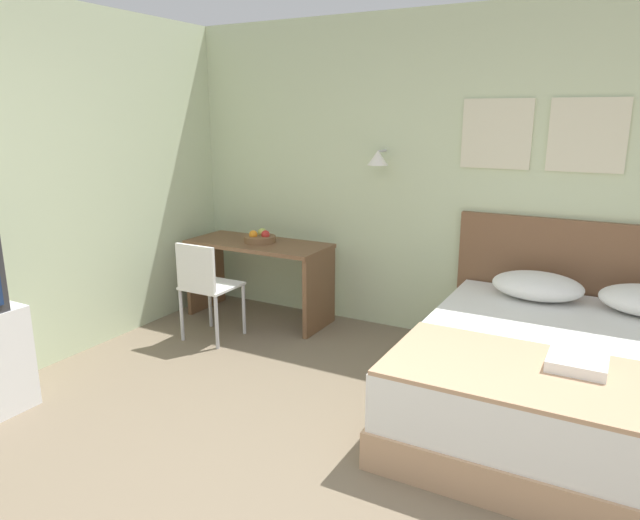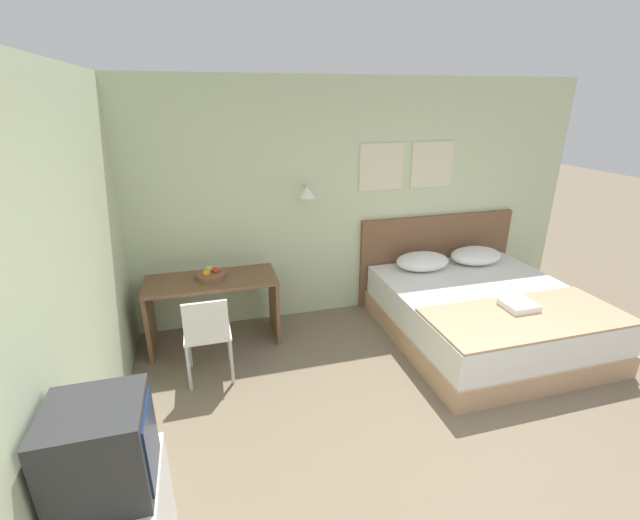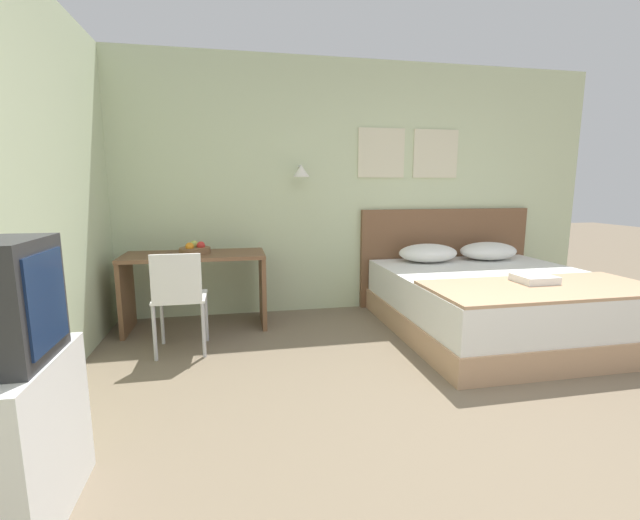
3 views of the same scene
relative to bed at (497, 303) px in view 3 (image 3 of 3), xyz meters
The scene contains 12 objects.
ground_plane 2.13m from the bed, 122.71° to the right, with size 24.00×24.00×0.00m, color #756651.
wall_back 1.90m from the bed, 135.93° to the left, with size 5.63×0.31×2.65m.
bed is the anchor object (origin of this frame).
headboard 1.08m from the bed, 90.00° to the left, with size 2.02×0.06×1.09m.
pillow_left 0.90m from the bed, 115.73° to the left, with size 0.63×0.44×0.19m.
pillow_right 0.90m from the bed, 64.27° to the left, with size 0.63×0.44×0.19m.
throw_blanket 0.65m from the bed, 90.00° to the right, with size 1.84×0.81×0.02m.
folded_towel_near_foot 0.55m from the bed, 87.91° to the right, with size 0.29×0.27×0.06m.
desk 2.84m from the bed, 166.01° to the left, with size 1.30×0.56×0.72m.
desk_chair 2.83m from the bed, behind, with size 0.41×0.41×0.84m.
fruit_bowl 2.88m from the bed, 165.57° to the left, with size 0.29×0.29×0.12m.
tv_stand 3.71m from the bed, 153.16° to the right, with size 0.45×0.65×0.68m.
Camera 3 is at (-1.24, -1.66, 1.35)m, focal length 24.00 mm.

